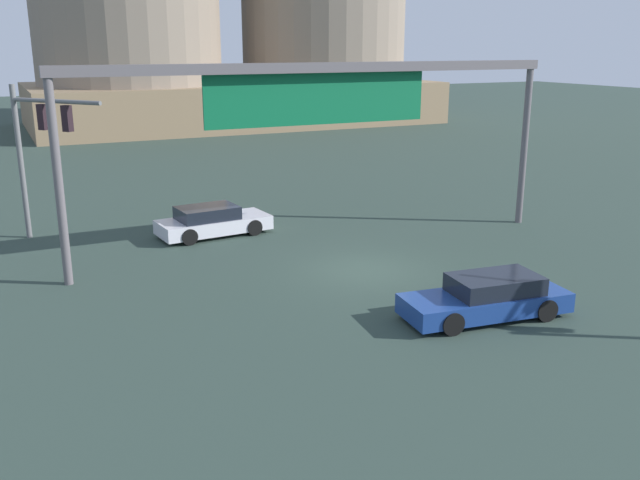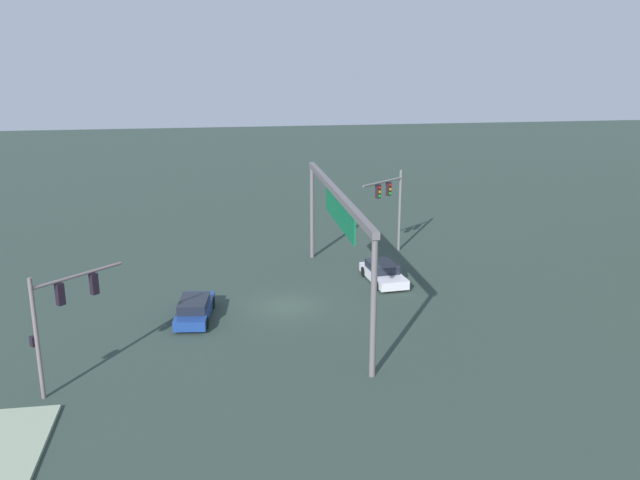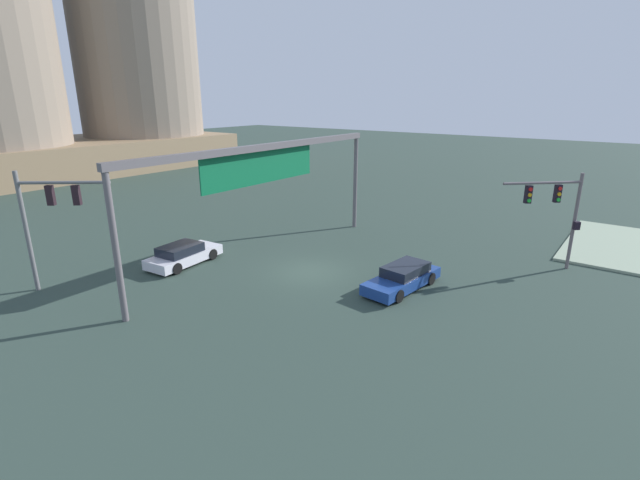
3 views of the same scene
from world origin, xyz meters
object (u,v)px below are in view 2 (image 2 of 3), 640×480
Objects in this scene: traffic_signal_near_corner at (391,199)px; traffic_signal_opposite_side at (59,309)px; sedan_car_approaching at (195,309)px; sedan_car_waiting_far at (383,273)px.

traffic_signal_opposite_side is at bearing 4.05° from traffic_signal_near_corner.
traffic_signal_opposite_side is (17.59, -19.21, -0.37)m from traffic_signal_near_corner.
traffic_signal_near_corner is 1.22× the size of sedan_car_approaching.
traffic_signal_opposite_side is at bearing 149.84° from sedan_car_approaching.
sedan_car_waiting_far is (-11.57, 17.16, -3.11)m from traffic_signal_opposite_side.
traffic_signal_opposite_side is 9.52m from sedan_car_approaching.
sedan_car_waiting_far is at bearing -62.94° from sedan_car_approaching.
traffic_signal_opposite_side reaches higher than sedan_car_waiting_far.
sedan_car_approaching is (-7.20, 5.39, -3.11)m from traffic_signal_opposite_side.
traffic_signal_opposite_side reaches higher than sedan_car_approaching.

